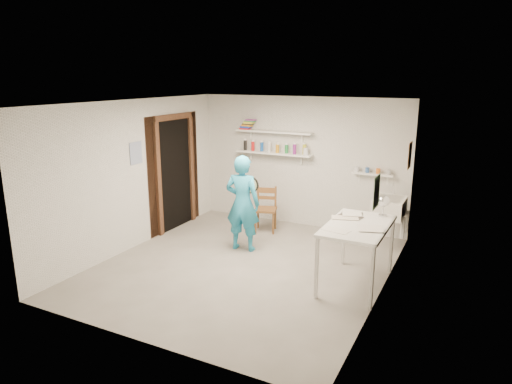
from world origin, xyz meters
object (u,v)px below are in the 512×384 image
at_px(belfast_sink, 389,207).
at_px(desk_lamp, 384,201).
at_px(man, 243,203).
at_px(work_table, 356,255).
at_px(wooden_chair, 266,210).
at_px(wall_clock, 250,185).

bearing_deg(belfast_sink, desk_lamp, -84.43).
distance_m(belfast_sink, man, 2.36).
bearing_deg(belfast_sink, work_table, -94.01).
bearing_deg(belfast_sink, man, -152.25).
xyz_separation_m(work_table, desk_lamp, (0.21, 0.52, 0.65)).
distance_m(man, desk_lamp, 2.21).
bearing_deg(wooden_chair, belfast_sink, -13.64).
height_order(belfast_sink, wall_clock, wall_clock).
bearing_deg(work_table, man, 166.64).
bearing_deg(work_table, wall_clock, 160.59).
relative_size(man, work_table, 1.21).
bearing_deg(wooden_chair, desk_lamp, -39.48).
bearing_deg(man, wooden_chair, -93.61).
height_order(wooden_chair, work_table, work_table).
distance_m(belfast_sink, wall_clock, 2.27).
relative_size(man, wall_clock, 5.56).
relative_size(belfast_sink, wall_clock, 2.14).
distance_m(man, wall_clock, 0.34).
relative_size(work_table, desk_lamp, 8.00).
bearing_deg(wooden_chair, work_table, -52.42).
xyz_separation_m(wall_clock, work_table, (1.95, -0.69, -0.61)).
relative_size(belfast_sink, man, 0.39).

